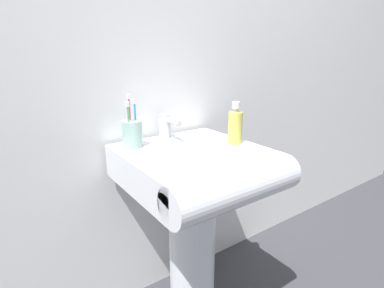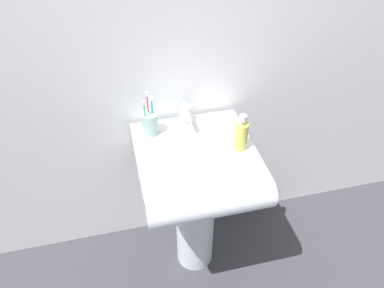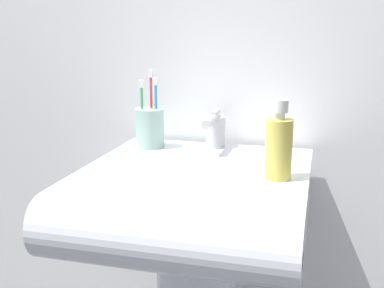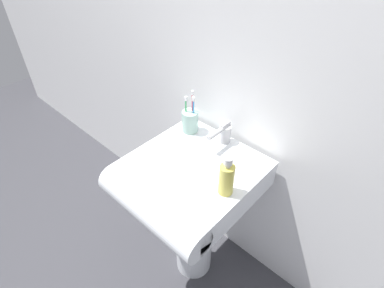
% 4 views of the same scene
% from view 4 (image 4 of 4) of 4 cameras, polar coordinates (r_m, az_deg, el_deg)
% --- Properties ---
extents(ground_plane, '(6.00, 6.00, 0.00)m').
position_cam_4_polar(ground_plane, '(1.87, 0.31, -21.65)').
color(ground_plane, '#38383D').
rests_on(ground_plane, ground).
extents(wall_back, '(5.00, 0.05, 2.40)m').
position_cam_4_polar(wall_back, '(1.22, 10.23, 17.81)').
color(wall_back, white).
rests_on(wall_back, ground).
extents(sink_pedestal, '(0.19, 0.19, 0.66)m').
position_cam_4_polar(sink_pedestal, '(1.59, 0.36, -15.91)').
color(sink_pedestal, white).
rests_on(sink_pedestal, ground).
extents(sink_basin, '(0.51, 0.56, 0.13)m').
position_cam_4_polar(sink_basin, '(1.26, -1.15, -7.11)').
color(sink_basin, white).
rests_on(sink_basin, sink_pedestal).
extents(faucet, '(0.05, 0.14, 0.10)m').
position_cam_4_polar(faucet, '(1.33, 6.01, 2.04)').
color(faucet, '#B7B7BC').
rests_on(faucet, sink_basin).
extents(toothbrush_cup, '(0.08, 0.08, 0.21)m').
position_cam_4_polar(toothbrush_cup, '(1.39, -0.35, 4.44)').
color(toothbrush_cup, '#99BFB2').
rests_on(toothbrush_cup, sink_basin).
extents(soap_bottle, '(0.06, 0.06, 0.17)m').
position_cam_4_polar(soap_bottle, '(1.09, 6.59, -6.51)').
color(soap_bottle, gold).
rests_on(soap_bottle, sink_basin).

